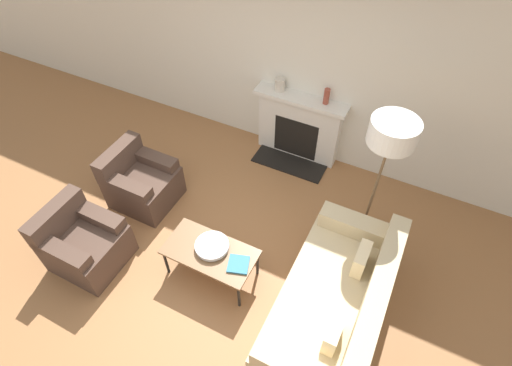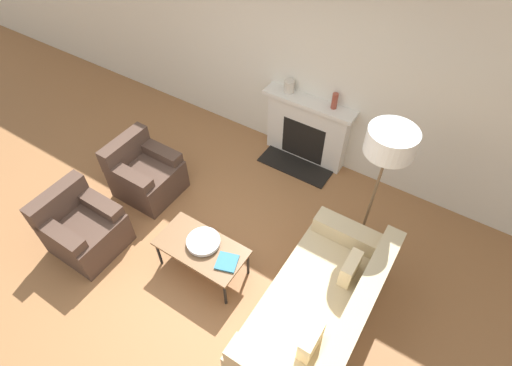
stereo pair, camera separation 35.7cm
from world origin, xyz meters
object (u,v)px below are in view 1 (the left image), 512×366
(armchair_near, at_px, (84,243))
(armchair_far, at_px, (141,182))
(fireplace, at_px, (298,127))
(floor_lamp, at_px, (391,139))
(bowl, at_px, (212,246))
(coffee_table, at_px, (210,253))
(mantel_vase_center_left, at_px, (327,96))
(couch, at_px, (336,302))
(mantel_vase_left, at_px, (280,85))
(book, at_px, (238,264))

(armchair_near, xyz_separation_m, armchair_far, (0.00, 1.05, 0.00))
(fireplace, height_order, floor_lamp, floor_lamp)
(fireplace, relative_size, floor_lamp, 0.73)
(armchair_far, distance_m, bowl, 1.51)
(coffee_table, relative_size, floor_lamp, 0.57)
(bowl, bearing_deg, mantel_vase_center_left, 79.94)
(couch, bearing_deg, mantel_vase_left, -143.14)
(fireplace, distance_m, armchair_far, 2.29)
(fireplace, height_order, mantel_vase_center_left, mantel_vase_center_left)
(couch, height_order, mantel_vase_center_left, mantel_vase_center_left)
(armchair_far, xyz_separation_m, floor_lamp, (2.77, 0.74, 1.24))
(fireplace, relative_size, mantel_vase_center_left, 6.02)
(couch, bearing_deg, coffee_table, -85.14)
(mantel_vase_left, bearing_deg, fireplace, -2.74)
(armchair_near, height_order, floor_lamp, floor_lamp)
(armchair_near, height_order, bowl, armchair_near)
(bowl, distance_m, floor_lamp, 2.15)
(fireplace, distance_m, mantel_vase_center_left, 0.70)
(fireplace, distance_m, floor_lamp, 1.95)
(armchair_far, distance_m, mantel_vase_left, 2.24)
(armchair_near, height_order, book, armchair_near)
(coffee_table, bearing_deg, couch, 4.86)
(book, height_order, mantel_vase_center_left, mantel_vase_center_left)
(mantel_vase_left, bearing_deg, floor_lamp, -32.06)
(fireplace, height_order, mantel_vase_left, mantel_vase_left)
(armchair_far, bearing_deg, mantel_vase_left, -33.16)
(book, distance_m, mantel_vase_left, 2.50)
(mantel_vase_center_left, bearing_deg, couch, -65.64)
(armchair_near, bearing_deg, couch, -77.98)
(armchair_far, bearing_deg, couch, -99.21)
(armchair_far, bearing_deg, fireplace, -40.26)
(armchair_far, relative_size, coffee_table, 0.78)
(floor_lamp, xyz_separation_m, mantel_vase_center_left, (-0.97, 1.02, -0.45))
(coffee_table, distance_m, mantel_vase_left, 2.44)
(couch, xyz_separation_m, armchair_far, (-2.81, 0.46, 0.01))
(couch, height_order, bowl, couch)
(couch, distance_m, armchair_near, 2.87)
(bowl, height_order, book, bowl)
(mantel_vase_left, bearing_deg, mantel_vase_center_left, 0.00)
(couch, relative_size, coffee_table, 1.90)
(fireplace, xyz_separation_m, floor_lamp, (1.30, -1.00, 1.07))
(armchair_far, xyz_separation_m, bowl, (1.40, -0.53, 0.17))
(couch, xyz_separation_m, mantel_vase_center_left, (-1.00, 2.21, 0.81))
(coffee_table, relative_size, book, 3.67)
(floor_lamp, bearing_deg, fireplace, 142.33)
(armchair_near, bearing_deg, fireplace, -27.82)
(fireplace, bearing_deg, mantel_vase_left, 177.26)
(couch, xyz_separation_m, bowl, (-1.41, -0.07, 0.18))
(bowl, bearing_deg, mantel_vase_left, 96.30)
(fireplace, xyz_separation_m, couch, (1.33, -2.20, -0.19))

